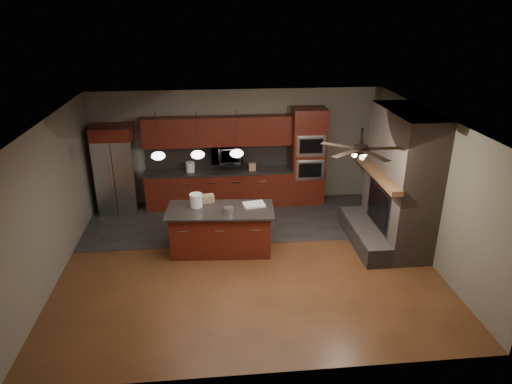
{
  "coord_description": "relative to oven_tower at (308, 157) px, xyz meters",
  "views": [
    {
      "loc": [
        -0.61,
        -7.74,
        4.65
      ],
      "look_at": [
        0.22,
        0.6,
        1.18
      ],
      "focal_mm": 32.0,
      "sensor_mm": 36.0,
      "label": 1
    }
  ],
  "objects": [
    {
      "name": "back_cabinetry",
      "position": [
        -2.18,
        0.05,
        -0.3
      ],
      "size": [
        3.59,
        0.64,
        2.2
      ],
      "color": "#5B1B10",
      "rests_on": "ground"
    },
    {
      "name": "paint_tray",
      "position": [
        -1.53,
        -2.17,
        -0.25
      ],
      "size": [
        0.46,
        0.35,
        0.04
      ],
      "primitive_type": "cube",
      "rotation": [
        0.0,
        0.0,
        0.15
      ],
      "color": "white",
      "rests_on": "kitchen_island"
    },
    {
      "name": "cardboard_box",
      "position": [
        -2.44,
        -1.9,
        -0.2
      ],
      "size": [
        0.26,
        0.21,
        0.15
      ],
      "primitive_type": "cube",
      "rotation": [
        0.0,
        0.0,
        0.18
      ],
      "color": "#99734E",
      "rests_on": "kitchen_island"
    },
    {
      "name": "counter_bucket",
      "position": [
        -2.86,
        0.01,
        -0.17
      ],
      "size": [
        0.24,
        0.24,
        0.24
      ],
      "primitive_type": "cylinder",
      "rotation": [
        0.0,
        0.0,
        -0.16
      ],
      "color": "white",
      "rests_on": "back_cabinetry"
    },
    {
      "name": "ground",
      "position": [
        -1.7,
        -2.69,
        -1.19
      ],
      "size": [
        7.0,
        7.0,
        0.0
      ],
      "primitive_type": "plane",
      "color": "brown",
      "rests_on": "ground"
    },
    {
      "name": "pendant_left",
      "position": [
        -3.35,
        -1.99,
        0.77
      ],
      "size": [
        0.26,
        0.26,
        0.92
      ],
      "color": "black",
      "rests_on": "ceiling"
    },
    {
      "name": "ceiling_fan",
      "position": [
        0.1,
        -3.49,
        1.27
      ],
      "size": [
        1.27,
        1.33,
        0.41
      ],
      "color": "black",
      "rests_on": "ceiling"
    },
    {
      "name": "left_wall",
      "position": [
        -5.2,
        -2.69,
        0.21
      ],
      "size": [
        0.02,
        6.0,
        2.8
      ],
      "primitive_type": "cube",
      "color": "#645D50",
      "rests_on": "ground"
    },
    {
      "name": "white_bucket",
      "position": [
        -2.67,
        -2.11,
        -0.14
      ],
      "size": [
        0.27,
        0.27,
        0.27
      ],
      "primitive_type": "cylinder",
      "rotation": [
        0.0,
        0.0,
        0.1
      ],
      "color": "silver",
      "rests_on": "kitchen_island"
    },
    {
      "name": "paint_can",
      "position": [
        -2.05,
        -2.51,
        -0.21
      ],
      "size": [
        0.21,
        0.21,
        0.13
      ],
      "primitive_type": "cylinder",
      "rotation": [
        0.0,
        0.0,
        0.09
      ],
      "color": "silver",
      "rests_on": "kitchen_island"
    },
    {
      "name": "oven_tower",
      "position": [
        0.0,
        0.0,
        0.0
      ],
      "size": [
        0.8,
        0.63,
        2.38
      ],
      "color": "#5B1B10",
      "rests_on": "ground"
    },
    {
      "name": "back_wall",
      "position": [
        -1.7,
        0.31,
        0.21
      ],
      "size": [
        7.0,
        0.02,
        2.8
      ],
      "primitive_type": "cube",
      "color": "#645D50",
      "rests_on": "ground"
    },
    {
      "name": "microwave",
      "position": [
        -1.98,
        0.06,
        0.11
      ],
      "size": [
        0.73,
        0.41,
        0.5
      ],
      "primitive_type": "imported",
      "color": "silver",
      "rests_on": "back_cabinetry"
    },
    {
      "name": "pendant_center",
      "position": [
        -2.6,
        -1.99,
        0.77
      ],
      "size": [
        0.26,
        0.26,
        0.92
      ],
      "color": "black",
      "rests_on": "ceiling"
    },
    {
      "name": "ceiling",
      "position": [
        -1.7,
        -2.69,
        1.61
      ],
      "size": [
        7.0,
        6.0,
        0.02
      ],
      "primitive_type": "cube",
      "color": "white",
      "rests_on": "back_wall"
    },
    {
      "name": "right_wall",
      "position": [
        1.8,
        -2.69,
        0.21
      ],
      "size": [
        0.02,
        6.0,
        2.8
      ],
      "primitive_type": "cube",
      "color": "#645D50",
      "rests_on": "ground"
    },
    {
      "name": "kitchen_island",
      "position": [
        -2.21,
        -2.28,
        -0.73
      ],
      "size": [
        2.16,
        1.1,
        0.92
      ],
      "rotation": [
        0.0,
        0.0,
        -0.07
      ],
      "color": "#5B1B10",
      "rests_on": "ground"
    },
    {
      "name": "slate_tile_patch",
      "position": [
        -1.7,
        -0.89,
        -1.19
      ],
      "size": [
        7.0,
        2.4,
        0.01
      ],
      "primitive_type": "cube",
      "color": "#2C2928",
      "rests_on": "ground"
    },
    {
      "name": "pendant_right",
      "position": [
        -1.85,
        -1.99,
        0.77
      ],
      "size": [
        0.26,
        0.26,
        0.92
      ],
      "color": "black",
      "rests_on": "ceiling"
    },
    {
      "name": "refrigerator",
      "position": [
        -4.58,
        -0.07,
        -0.15
      ],
      "size": [
        0.9,
        0.75,
        2.09
      ],
      "color": "silver",
      "rests_on": "ground"
    },
    {
      "name": "fireplace_column",
      "position": [
        1.34,
        -2.29,
        0.11
      ],
      "size": [
        1.3,
        2.1,
        2.8
      ],
      "color": "brown",
      "rests_on": "ground"
    },
    {
      "name": "counter_box",
      "position": [
        -1.37,
        -0.04,
        -0.2
      ],
      "size": [
        0.17,
        0.13,
        0.18
      ],
      "primitive_type": "cube",
      "rotation": [
        0.0,
        0.0,
        0.04
      ],
      "color": "tan",
      "rests_on": "back_cabinetry"
    }
  ]
}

